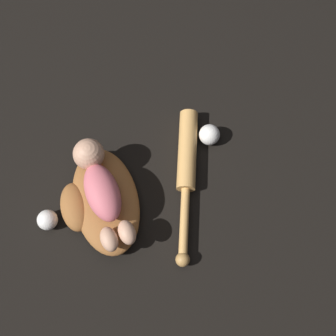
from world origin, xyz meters
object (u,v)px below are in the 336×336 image
(baseball_bat, at_px, (187,166))
(baseball, at_px, (209,135))
(baby_figure, at_px, (100,186))
(baseball_glove, at_px, (101,202))
(baseball_spare, at_px, (47,220))

(baseball_bat, bearing_deg, baseball, -33.93)
(baby_figure, xyz_separation_m, baseball_bat, (0.10, -0.26, -0.08))
(baby_figure, distance_m, baseball, 0.40)
(baseball_glove, height_order, baseball_bat, baseball_glove)
(baseball_glove, height_order, baseball, baseball_glove)
(baby_figure, bearing_deg, baseball_spare, 116.88)
(baseball, bearing_deg, baseball_spare, 120.61)
(baby_figure, height_order, baseball_spare, baby_figure)
(baby_figure, height_order, baseball, baby_figure)
(baseball_glove, xyz_separation_m, baseball, (0.24, -0.34, -0.00))
(baseball, relative_size, baseball_spare, 1.09)
(baseball_glove, height_order, baseball_spare, baseball_glove)
(baby_figure, height_order, baseball_bat, baby_figure)
(baby_figure, xyz_separation_m, baseball_spare, (-0.08, 0.17, -0.08))
(baseball_glove, xyz_separation_m, baseball_spare, (-0.06, 0.16, -0.00))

